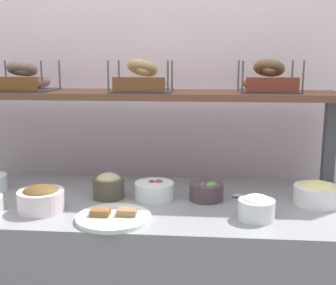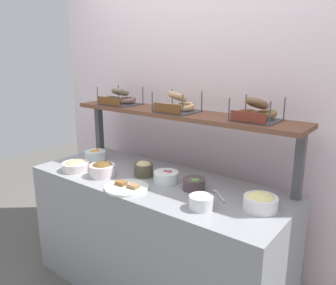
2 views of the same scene
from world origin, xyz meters
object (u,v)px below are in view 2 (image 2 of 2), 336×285
(bowl_chocolate_spread, at_px, (102,169))
(serving_spoon_near_plate, at_px, (217,193))
(bowl_veggie_mix, at_px, (194,184))
(bagel_basket_cinnamon_raisin, at_px, (256,113))
(bowl_fruit_salad, at_px, (96,155))
(bagel_basket_poppy, at_px, (120,99))
(bowl_egg_salad, at_px, (261,201))
(bowl_beet_salad, at_px, (166,176))
(bowl_cream_cheese, at_px, (201,201))
(serving_plate_white, at_px, (127,187))
(bowl_lox_spread, at_px, (76,166))
(bowl_hummus, at_px, (143,168))
(bagel_basket_plain, at_px, (177,105))

(bowl_chocolate_spread, xyz_separation_m, serving_spoon_near_plate, (0.79, 0.20, -0.04))
(bowl_veggie_mix, height_order, bagel_basket_cinnamon_raisin, bagel_basket_cinnamon_raisin)
(bowl_chocolate_spread, distance_m, bowl_fruit_salad, 0.40)
(bowl_veggie_mix, relative_size, bagel_basket_poppy, 0.49)
(bagel_basket_cinnamon_raisin, bearing_deg, bowl_fruit_salad, -170.10)
(bowl_egg_salad, height_order, bowl_beet_salad, bowl_egg_salad)
(bowl_chocolate_spread, relative_size, bagel_basket_poppy, 0.62)
(bowl_cream_cheese, relative_size, serving_plate_white, 0.48)
(bowl_egg_salad, bearing_deg, serving_plate_white, -163.27)
(bowl_lox_spread, distance_m, bowl_chocolate_spread, 0.25)
(bowl_egg_salad, height_order, bowl_cream_cheese, bowl_egg_salad)
(bowl_hummus, relative_size, serving_spoon_near_plate, 0.90)
(bowl_chocolate_spread, distance_m, bowl_veggie_mix, 0.66)
(bowl_beet_salad, height_order, bowl_veggie_mix, bowl_veggie_mix)
(bowl_hummus, distance_m, serving_spoon_near_plate, 0.57)
(bowl_fruit_salad, relative_size, bagel_basket_poppy, 0.58)
(bowl_cream_cheese, height_order, bowl_fruit_salad, bowl_cream_cheese)
(bowl_chocolate_spread, height_order, bowl_hummus, bowl_hummus)
(bowl_veggie_mix, relative_size, serving_plate_white, 0.51)
(bowl_cream_cheese, distance_m, serving_plate_white, 0.52)
(bagel_basket_poppy, height_order, bagel_basket_plain, bagel_basket_plain)
(bowl_lox_spread, xyz_separation_m, bowl_beet_salad, (0.66, 0.22, -0.00))
(bowl_veggie_mix, distance_m, bagel_basket_poppy, 1.00)
(bowl_egg_salad, relative_size, bowl_cream_cheese, 1.39)
(bowl_fruit_salad, relative_size, bowl_hummus, 1.26)
(bagel_basket_plain, bearing_deg, bowl_cream_cheese, -41.48)
(serving_plate_white, xyz_separation_m, bagel_basket_plain, (0.04, 0.48, 0.47))
(bowl_fruit_salad, height_order, bagel_basket_plain, bagel_basket_plain)
(bowl_chocolate_spread, xyz_separation_m, bowl_fruit_salad, (-0.34, 0.23, -0.01))
(bowl_hummus, xyz_separation_m, bagel_basket_plain, (0.11, 0.23, 0.43))
(bowl_chocolate_spread, xyz_separation_m, bowl_veggie_mix, (0.64, 0.19, -0.01))
(bowl_cream_cheese, bearing_deg, bowl_hummus, 162.01)
(bowl_lox_spread, distance_m, bagel_basket_plain, 0.85)
(serving_spoon_near_plate, relative_size, bagel_basket_poppy, 0.51)
(bowl_cream_cheese, relative_size, bowl_hummus, 1.01)
(bowl_egg_salad, relative_size, bowl_chocolate_spread, 1.05)
(serving_plate_white, xyz_separation_m, serving_spoon_near_plate, (0.50, 0.27, -0.00))
(bowl_lox_spread, height_order, serving_plate_white, bowl_lox_spread)
(bagel_basket_plain, bearing_deg, bagel_basket_cinnamon_raisin, 3.14)
(bagel_basket_cinnamon_raisin, bearing_deg, bowl_lox_spread, -157.22)
(bowl_lox_spread, distance_m, bowl_egg_salad, 1.34)
(bagel_basket_cinnamon_raisin, bearing_deg, bowl_cream_cheese, -100.94)
(bowl_egg_salad, height_order, bowl_chocolate_spread, bowl_chocolate_spread)
(bagel_basket_poppy, bearing_deg, bowl_lox_spread, -91.64)
(bowl_fruit_salad, relative_size, bagel_basket_plain, 0.62)
(bowl_lox_spread, bearing_deg, bowl_veggie_mix, 14.36)
(bowl_fruit_salad, height_order, bowl_hummus, bowl_hummus)
(bowl_veggie_mix, xyz_separation_m, serving_plate_white, (-0.34, -0.25, -0.03))
(bowl_lox_spread, height_order, bagel_basket_plain, bagel_basket_plain)
(bowl_chocolate_spread, height_order, bowl_veggie_mix, bowl_chocolate_spread)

